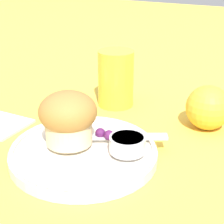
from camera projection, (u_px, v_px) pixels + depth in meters
ground_plane at (84, 159)px, 0.50m from camera, size 3.00×3.00×0.00m
plate at (86, 153)px, 0.49m from camera, size 0.20×0.20×0.02m
muffin at (70, 116)px, 0.49m from camera, size 0.08×0.08×0.07m
cream_ramekin at (128, 143)px, 0.47m from camera, size 0.05×0.05×0.02m
berry_pair at (105, 134)px, 0.51m from camera, size 0.03×0.01×0.01m
butter_knife at (112, 137)px, 0.51m from camera, size 0.14×0.08×0.00m
orange_fruit at (208, 108)px, 0.57m from camera, size 0.07×0.07×0.07m
juice_glass at (116, 79)px, 0.65m from camera, size 0.06×0.06×0.10m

